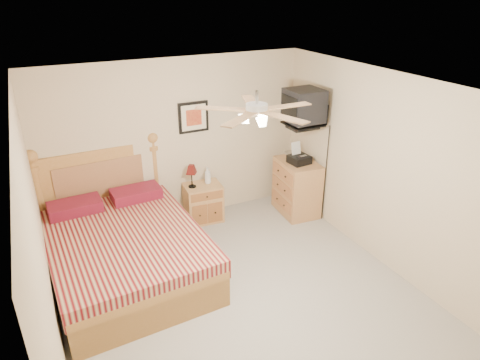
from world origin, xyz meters
name	(u,v)px	position (x,y,z in m)	size (l,w,h in m)	color
floor	(245,301)	(0.00, 0.00, 0.00)	(4.50, 4.50, 0.00)	gray
ceiling	(247,90)	(0.00, 0.00, 2.50)	(4.00, 4.50, 0.04)	white
wall_back	(177,143)	(0.00, 2.25, 1.25)	(4.00, 0.04, 2.50)	beige
wall_front	(408,360)	(0.00, -2.25, 1.25)	(4.00, 0.04, 2.50)	beige
wall_left	(42,257)	(-2.00, 0.00, 1.25)	(0.04, 4.50, 2.50)	beige
wall_right	(388,174)	(2.00, 0.00, 1.25)	(0.04, 4.50, 2.50)	beige
bed	(122,225)	(-1.11, 1.12, 0.74)	(1.75, 2.29, 1.49)	#AF7A35
nightstand	(203,203)	(0.28, 2.00, 0.30)	(0.56, 0.42, 0.60)	#AA7549
table_lamp	(192,176)	(0.12, 2.02, 0.78)	(0.19, 0.19, 0.36)	#55110E
lotion_bottle	(208,175)	(0.39, 2.04, 0.73)	(0.10, 0.10, 0.26)	silver
framed_picture	(193,117)	(0.27, 2.23, 1.62)	(0.46, 0.04, 0.46)	black
dresser	(297,187)	(1.73, 1.58, 0.44)	(0.52, 0.75, 0.88)	#AA6B45
fax_machine	(300,154)	(1.71, 1.53, 1.04)	(0.30, 0.32, 0.32)	black
magazine_lower	(288,156)	(1.71, 1.85, 0.89)	(0.18, 0.24, 0.02)	#AE9E8A
magazine_upper	(288,154)	(1.71, 1.86, 0.91)	(0.19, 0.26, 0.02)	gray
wall_tv	(313,107)	(1.75, 1.34, 1.81)	(0.56, 0.46, 0.58)	black
ceiling_fan	(257,110)	(0.00, -0.20, 2.36)	(1.14, 1.14, 0.28)	white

